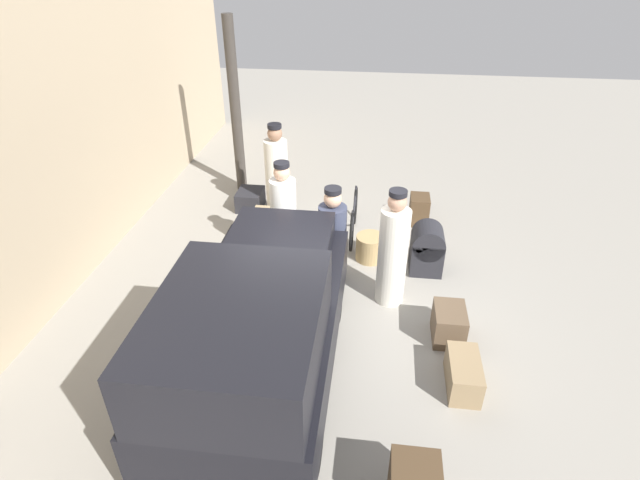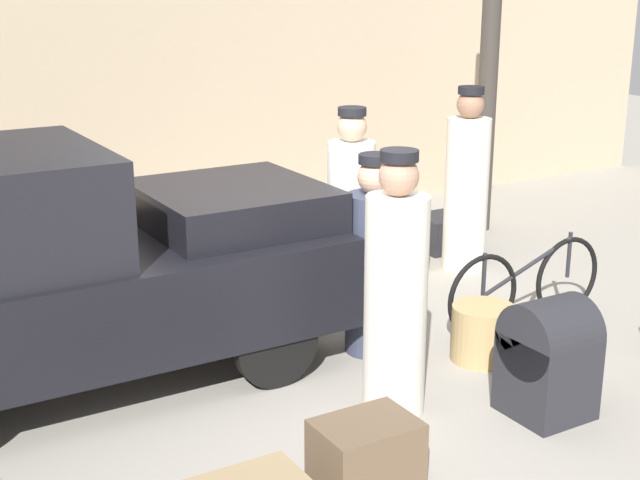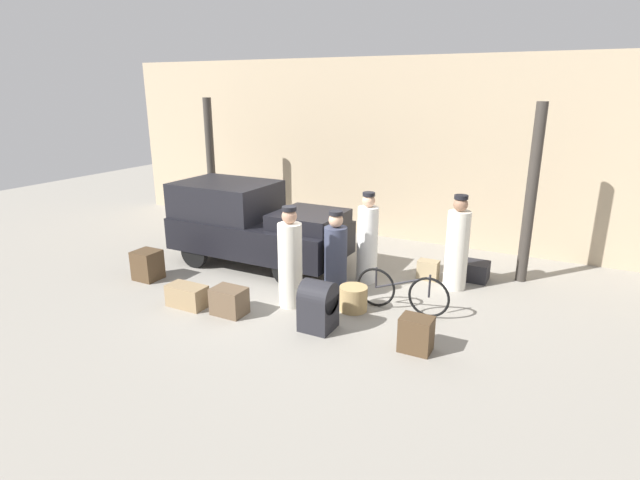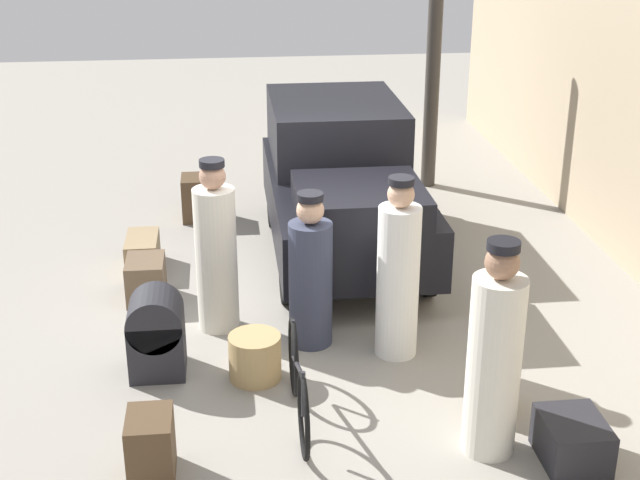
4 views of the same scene
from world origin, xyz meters
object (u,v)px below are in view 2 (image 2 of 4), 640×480
Objects in this scene: truck at (50,264)px; suitcase_small_leather at (444,232)px; porter_standing_middle at (373,265)px; suitcase_black_upright at (405,252)px; trunk_barrel_dark at (548,356)px; wicker_basket at (483,333)px; porter_carrying_trunk at (466,188)px; porter_with_bicycle at (351,221)px; bicycle at (526,285)px; trunk_wicker_pale at (366,459)px; porter_lifting_near_truck at (396,296)px.

suitcase_small_leather is (4.55, 1.27, -0.76)m from truck.
porter_standing_middle is at bearing -139.57° from suitcase_small_leather.
suitcase_black_upright is 0.50× the size of trunk_barrel_dark.
wicker_basket is at bearing -110.03° from suitcase_black_upright.
suitcase_black_upright is at bearing 160.03° from porter_carrying_trunk.
porter_with_bicycle is 3.05× the size of suitcase_small_leather.
bicycle is (3.74, -0.87, -0.58)m from truck.
porter_carrying_trunk reaches higher than porter_standing_middle.
bicycle is at bearing -13.15° from truck.
porter_with_bicycle is 3.19× the size of trunk_wicker_pale.
porter_with_bicycle reaches higher than suitcase_black_upright.
trunk_barrel_dark is (0.86, -0.58, -0.41)m from porter_lifting_near_truck.
trunk_barrel_dark is at bearing -117.88° from suitcase_small_leather.
porter_standing_middle is 1.92× the size of trunk_barrel_dark.
trunk_barrel_dark is at bearing -34.03° from porter_lifting_near_truck.
porter_with_bicycle is at bearing -150.58° from suitcase_small_leather.
trunk_wicker_pale is (1.13, -2.35, -0.71)m from truck.
bicycle is 0.92× the size of porter_with_bicycle.
porter_lifting_near_truck is at bearing -137.92° from porter_carrying_trunk.
porter_with_bicycle reaches higher than porter_standing_middle.
bicycle is 2.30m from suitcase_small_leather.
suitcase_black_upright is (0.75, 2.07, -0.02)m from wicker_basket.
porter_with_bicycle is 1.42m from suitcase_black_upright.
suitcase_black_upright is at bearing 12.90° from truck.
porter_lifting_near_truck is 2.19× the size of trunk_barrel_dark.
porter_lifting_near_truck reaches higher than suitcase_small_leather.
wicker_basket is 1.01m from porter_standing_middle.
porter_carrying_trunk is at bearing 54.19° from wicker_basket.
porter_with_bicycle reaches higher than truck.
trunk_barrel_dark is at bearing 7.61° from trunk_wicker_pale.
trunk_wicker_pale is at bearing -148.46° from wicker_basket.
bicycle is at bearing 29.44° from trunk_wicker_pale.
trunk_wicker_pale is at bearing -150.56° from bicycle.
porter_lifting_near_truck is at bearing -160.01° from bicycle.
porter_carrying_trunk is at bearing 15.11° from porter_with_bicycle.
truck reaches higher than wicker_basket.
trunk_barrel_dark reaches higher than suitcase_small_leather.
trunk_wicker_pale is at bearing -64.27° from truck.
suitcase_black_upright is at bearing -153.42° from suitcase_small_leather.
suitcase_small_leather is at bearing 26.58° from suitcase_black_upright.
suitcase_small_leather is 1.05× the size of trunk_wicker_pale.
wicker_basket is 1.29m from porter_lifting_near_truck.
porter_standing_middle is 0.88× the size of porter_lifting_near_truck.
porter_carrying_trunk is 4.48× the size of suitcase_black_upright.
suitcase_small_leather is (0.81, 2.14, -0.18)m from bicycle.
suitcase_black_upright is (-0.01, 1.73, -0.17)m from bicycle.
porter_standing_middle is at bearing -14.95° from truck.
porter_carrying_trunk reaches higher than wicker_basket.
trunk_barrel_dark is at bearing -74.39° from porter_standing_middle.
suitcase_black_upright is (1.08, 0.66, -0.64)m from porter_with_bicycle.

